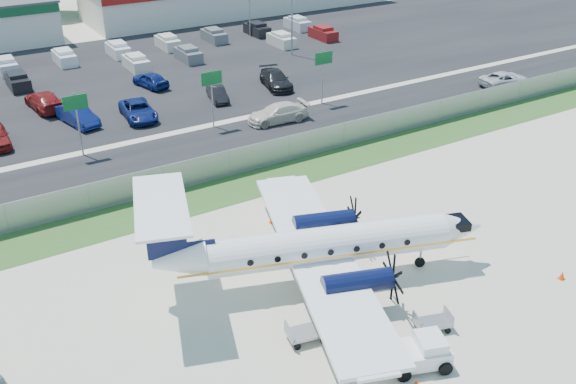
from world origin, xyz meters
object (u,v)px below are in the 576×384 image
baggage_cart_far (307,332)px  baggage_cart_near (433,322)px  aircraft (321,246)px  pushback_tug (421,352)px

baggage_cart_far → baggage_cart_near: bearing=-24.4°
aircraft → pushback_tug: size_ratio=6.09×
aircraft → baggage_cart_far: size_ratio=9.02×
baggage_cart_near → baggage_cart_far: baggage_cart_far is taller
pushback_tug → baggage_cart_far: (-3.47, 4.05, -0.23)m
aircraft → baggage_cart_far: bearing=-131.4°
baggage_cart_near → baggage_cart_far: size_ratio=0.94×
baggage_cart_far → pushback_tug: bearing=-49.4°
aircraft → baggage_cart_far: 5.14m
aircraft → pushback_tug: (0.28, -7.68, -1.52)m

